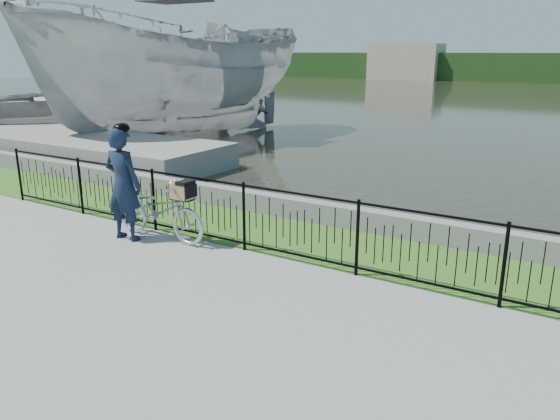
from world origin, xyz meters
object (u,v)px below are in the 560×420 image
Objects in this scene: cyclist at (123,183)px; boat_far at (104,100)px; bicycle_rig at (160,210)px; boat_near at (179,74)px; dock at (77,147)px.

boat_far is at bearing 140.06° from cyclist.
bicycle_rig is 11.12m from boat_near.
boat_near reaches higher than dock.
boat_far is at bearing 131.40° from dock.
boat_near is at bearing 129.69° from bicycle_rig.
dock is 5.15× the size of bicycle_rig.
boat_near is at bearing -7.72° from boat_far.
bicycle_rig is 0.16× the size of boat_near.
dock is at bearing -95.66° from boat_near.
cyclist reaches higher than bicycle_rig.
dock is 4.94× the size of cyclist.
bicycle_rig is at bearing -50.31° from boat_near.
boat_near is at bearing 84.34° from dock.
cyclist is at bearing -39.94° from boat_far.
cyclist is 11.00m from boat_near.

